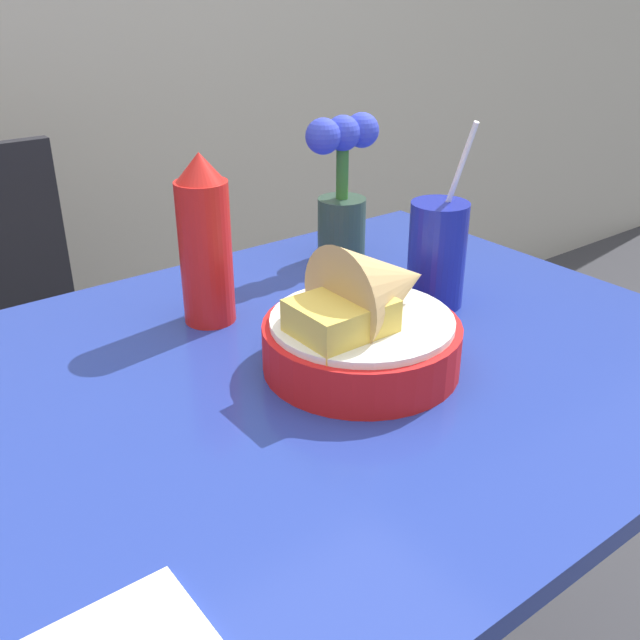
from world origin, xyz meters
TOP-DOWN VIEW (x-y plane):
  - dining_table at (0.00, 0.00)m, footprint 1.05×0.74m
  - food_basket at (0.08, -0.04)m, footprint 0.22×0.22m
  - ketchup_bottle at (0.00, 0.17)m, footprint 0.07×0.07m
  - drink_cup at (0.27, 0.03)m, footprint 0.08×0.08m
  - flower_vase at (0.27, 0.24)m, footprint 0.12×0.07m

SIDE VIEW (x-z plane):
  - dining_table at x=0.00m, z-range 0.26..1.04m
  - food_basket at x=0.08m, z-range 0.75..0.91m
  - drink_cup at x=0.27m, z-range 0.72..0.96m
  - ketchup_bottle at x=0.00m, z-range 0.77..0.99m
  - flower_vase at x=0.27m, z-range 0.78..1.00m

